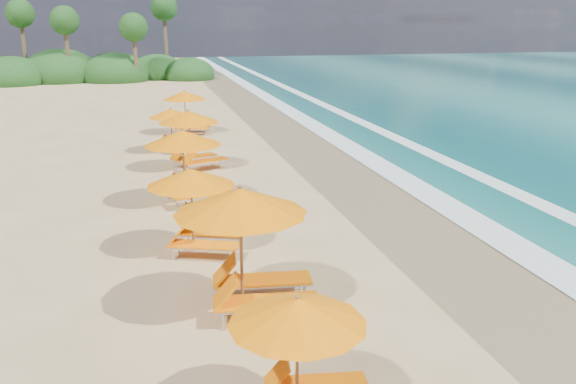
# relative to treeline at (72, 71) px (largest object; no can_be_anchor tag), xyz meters

# --- Properties ---
(ground) EXTENTS (160.00, 160.00, 0.00)m
(ground) POSITION_rel_treeline_xyz_m (9.94, -45.51, -1.00)
(ground) COLOR tan
(ground) RESTS_ON ground
(wet_sand) EXTENTS (4.00, 160.00, 0.01)m
(wet_sand) POSITION_rel_treeline_xyz_m (13.94, -45.51, -0.99)
(wet_sand) COLOR olive
(wet_sand) RESTS_ON ground
(surf_foam) EXTENTS (4.00, 160.00, 0.01)m
(surf_foam) POSITION_rel_treeline_xyz_m (16.64, -45.51, -0.97)
(surf_foam) COLOR white
(surf_foam) RESTS_ON ground
(station_2) EXTENTS (2.39, 2.27, 2.04)m
(station_2) POSITION_rel_treeline_xyz_m (8.32, -53.32, 0.14)
(station_2) COLOR olive
(station_2) RESTS_ON ground
(station_3) EXTENTS (3.09, 2.91, 2.67)m
(station_3) POSITION_rel_treeline_xyz_m (8.17, -49.71, 0.50)
(station_3) COLOR olive
(station_3) RESTS_ON ground
(station_4) EXTENTS (2.88, 2.83, 2.23)m
(station_4) POSITION_rel_treeline_xyz_m (7.45, -46.25, 0.26)
(station_4) COLOR olive
(station_4) RESTS_ON ground
(station_5) EXTENTS (3.01, 2.89, 2.46)m
(station_5) POSITION_rel_treeline_xyz_m (7.59, -41.99, 0.38)
(station_5) COLOR olive
(station_5) RESTS_ON ground
(station_6) EXTENTS (3.12, 3.09, 2.39)m
(station_6) POSITION_rel_treeline_xyz_m (8.12, -37.39, 0.34)
(station_6) COLOR olive
(station_6) RESTS_ON ground
(station_7) EXTENTS (2.55, 2.50, 1.99)m
(station_7) POSITION_rel_treeline_xyz_m (7.58, -33.99, 0.12)
(station_7) COLOR olive
(station_7) RESTS_ON ground
(station_8) EXTENTS (2.81, 2.73, 2.25)m
(station_8) POSITION_rel_treeline_xyz_m (8.54, -29.69, 0.26)
(station_8) COLOR olive
(station_8) RESTS_ON ground
(treeline) EXTENTS (25.80, 8.80, 9.74)m
(treeline) POSITION_rel_treeline_xyz_m (0.00, 0.00, 0.00)
(treeline) COLOR #163D14
(treeline) RESTS_ON ground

